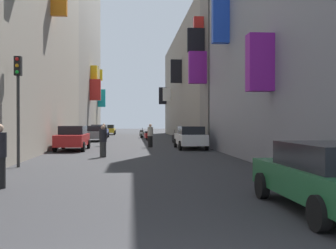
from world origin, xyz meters
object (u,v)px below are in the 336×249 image
(parked_car_grey, at_px, (94,133))
(scooter_white, at_px, (142,134))
(pedestrian_near_left, at_px, (103,141))
(pedestrian_near_right, at_px, (104,135))
(scooter_red, at_px, (147,135))
(scooter_black, at_px, (177,138))
(parked_car_green, at_px, (330,175))
(parked_car_yellow, at_px, (108,129))
(parked_car_white, at_px, (190,137))
(traffic_light_near_corner, at_px, (18,92))
(parked_car_red, at_px, (73,137))
(parked_car_blue, at_px, (99,131))
(pedestrian_mid_street, at_px, (150,136))
(pedestrian_crossing, at_px, (104,132))

(parked_car_grey, relative_size, scooter_white, 2.37)
(pedestrian_near_left, bearing_deg, pedestrian_near_right, 93.55)
(scooter_red, bearing_deg, scooter_black, -68.99)
(parked_car_green, bearing_deg, pedestrian_near_right, 104.87)
(parked_car_yellow, xyz_separation_m, scooter_black, (6.90, -23.19, -0.26))
(parked_car_white, distance_m, traffic_light_near_corner, 13.13)
(scooter_white, height_order, scooter_black, same)
(scooter_white, xyz_separation_m, pedestrian_near_left, (-2.53, -23.98, 0.33))
(parked_car_red, bearing_deg, parked_car_blue, 89.73)
(pedestrian_near_left, xyz_separation_m, pedestrian_near_right, (-0.59, 9.49, -0.01))
(parked_car_grey, xyz_separation_m, pedestrian_near_right, (1.45, -7.57, 0.04))
(parked_car_white, xyz_separation_m, parked_car_red, (-7.50, -0.56, 0.02))
(pedestrian_near_left, relative_size, pedestrian_mid_street, 0.98)
(parked_car_blue, height_order, pedestrian_crossing, pedestrian_crossing)
(parked_car_red, relative_size, pedestrian_near_right, 2.82)
(parked_car_white, relative_size, pedestrian_near_left, 2.75)
(parked_car_blue, bearing_deg, traffic_light_near_corner, -91.66)
(parked_car_white, height_order, pedestrian_crossing, pedestrian_crossing)
(pedestrian_near_right, bearing_deg, scooter_white, 77.86)
(scooter_white, bearing_deg, traffic_light_near_corner, -101.06)
(scooter_red, xyz_separation_m, traffic_light_near_corner, (-5.87, -22.42, 2.48))
(parked_car_white, xyz_separation_m, scooter_black, (-0.15, 6.64, -0.31))
(parked_car_red, xyz_separation_m, traffic_light_near_corner, (-0.74, -9.43, 2.15))
(parked_car_white, height_order, scooter_red, parked_car_white)
(parked_car_grey, xyz_separation_m, scooter_red, (4.92, 1.15, -0.28))
(parked_car_green, bearing_deg, parked_car_red, 112.77)
(parked_car_red, relative_size, parked_car_green, 1.03)
(scooter_white, bearing_deg, pedestrian_near_left, -96.01)
(parked_car_yellow, distance_m, parked_car_green, 48.94)
(scooter_black, relative_size, pedestrian_mid_street, 1.16)
(parked_car_blue, distance_m, scooter_red, 8.10)
(parked_car_grey, bearing_deg, pedestrian_near_left, -83.19)
(parked_car_red, height_order, traffic_light_near_corner, traffic_light_near_corner)
(parked_car_green, height_order, pedestrian_near_right, pedestrian_near_right)
(parked_car_yellow, height_order, parked_car_red, parked_car_red)
(parked_car_blue, xyz_separation_m, pedestrian_near_right, (1.56, -15.06, 0.02))
(pedestrian_crossing, relative_size, pedestrian_near_left, 1.01)
(scooter_white, bearing_deg, pedestrian_crossing, -133.05)
(parked_car_yellow, relative_size, pedestrian_near_right, 2.73)
(parked_car_yellow, relative_size, scooter_white, 2.41)
(pedestrian_crossing, xyz_separation_m, pedestrian_near_left, (1.32, -19.87, -0.01))
(pedestrian_near_right, distance_m, pedestrian_mid_street, 3.77)
(parked_car_yellow, xyz_separation_m, parked_car_white, (7.05, -29.83, 0.05))
(parked_car_green, bearing_deg, parked_car_grey, 103.86)
(pedestrian_near_right, bearing_deg, parked_car_white, -32.34)
(parked_car_blue, bearing_deg, parked_car_yellow, 88.18)
(pedestrian_near_right, height_order, pedestrian_mid_street, pedestrian_mid_street)
(parked_car_yellow, distance_m, pedestrian_mid_street, 28.30)
(pedestrian_near_left, bearing_deg, parked_car_grey, 96.81)
(parked_car_blue, height_order, scooter_red, parked_car_blue)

